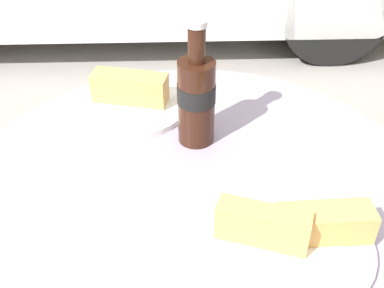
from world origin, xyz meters
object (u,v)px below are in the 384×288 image
cola_bottle_left (196,97)px  bistro_table (193,251)px  lunch_plate_far (291,236)px  lunch_plate_near (131,99)px

cola_bottle_left → bistro_table: bearing=-95.0°
bistro_table → lunch_plate_far: size_ratio=3.33×
cola_bottle_left → lunch_plate_far: (0.12, -0.26, -0.07)m
cola_bottle_left → lunch_plate_far: bearing=-65.2°
lunch_plate_near → lunch_plate_far: lunch_plate_near is taller
lunch_plate_near → bistro_table: bearing=-63.7°
lunch_plate_near → lunch_plate_far: (0.25, -0.38, 0.00)m
cola_bottle_left → lunch_plate_far: 0.30m
cola_bottle_left → lunch_plate_near: bearing=138.2°
bistro_table → lunch_plate_far: 0.27m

